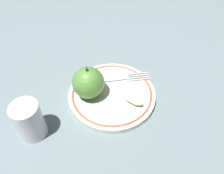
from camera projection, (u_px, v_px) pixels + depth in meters
ground_plane at (111, 92)px, 0.61m from camera, size 2.00×2.00×0.00m
plate at (112, 94)px, 0.59m from camera, size 0.23×0.23×0.02m
apple_red_whole at (88, 83)px, 0.55m from camera, size 0.08×0.08×0.09m
apple_slice_front at (133, 99)px, 0.55m from camera, size 0.04×0.06×0.02m
fork at (117, 79)px, 0.61m from camera, size 0.11×0.16×0.00m
drinking_glass at (29, 121)px, 0.49m from camera, size 0.06×0.06×0.10m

